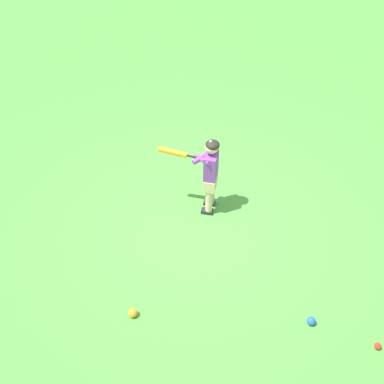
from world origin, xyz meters
The scene contains 6 objects.
ground_plane centered at (0.00, 0.00, 0.00)m, with size 40.00×40.00×0.00m, color #479338.
child_batter centered at (0.20, -0.33, 0.65)m, with size 0.67×0.59×1.08m.
play_ball_midfield centered at (1.21, -1.28, 0.04)m, with size 0.09×0.09×0.09m, color white.
play_ball_near_batter centered at (-1.85, -0.01, 0.05)m, with size 0.09×0.09×0.09m, color blue.
play_ball_by_bucket centered at (-2.46, -0.31, 0.04)m, with size 0.07×0.07×0.07m, color red.
play_ball_far_left centered at (-0.59, 1.37, 0.05)m, with size 0.10×0.10×0.10m, color orange.
Camera 1 is at (-3.45, 2.89, 4.48)m, focal length 47.01 mm.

